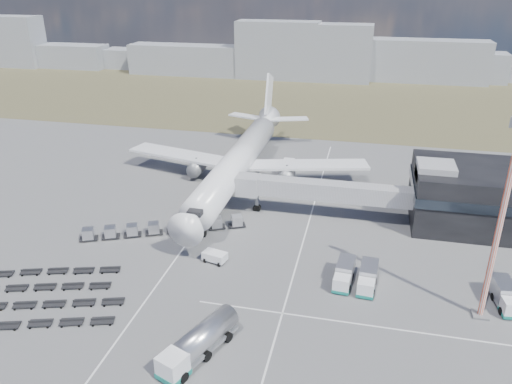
# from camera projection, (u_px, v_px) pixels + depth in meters

# --- Properties ---
(ground) EXTENTS (420.00, 420.00, 0.00)m
(ground) POSITION_uv_depth(u_px,v_px,m) (185.00, 265.00, 73.49)
(ground) COLOR #565659
(ground) RESTS_ON ground
(grass_strip) EXTENTS (420.00, 90.00, 0.01)m
(grass_strip) POSITION_uv_depth(u_px,v_px,m) (297.00, 99.00, 171.69)
(grass_strip) COLOR #4E4A2F
(grass_strip) RESTS_ON ground
(lane_markings) EXTENTS (47.12, 110.00, 0.01)m
(lane_markings) POSITION_uv_depth(u_px,v_px,m) (254.00, 262.00, 74.16)
(lane_markings) COLOR silver
(lane_markings) RESTS_ON ground
(terminal) EXTENTS (30.40, 16.40, 11.00)m
(terminal) POSITION_uv_depth(u_px,v_px,m) (505.00, 197.00, 82.98)
(terminal) COLOR black
(terminal) RESTS_ON ground
(jet_bridge) EXTENTS (30.30, 3.80, 7.05)m
(jet_bridge) POSITION_uv_depth(u_px,v_px,m) (311.00, 190.00, 86.43)
(jet_bridge) COLOR #939399
(jet_bridge) RESTS_ON ground
(airliner) EXTENTS (51.59, 64.53, 17.62)m
(airliner) POSITION_uv_depth(u_px,v_px,m) (240.00, 159.00, 100.27)
(airliner) COLOR white
(airliner) RESTS_ON ground
(skyline) EXTENTS (293.69, 22.73, 23.32)m
(skyline) POSITION_uv_depth(u_px,v_px,m) (273.00, 55.00, 204.41)
(skyline) COLOR gray
(skyline) RESTS_ON ground
(fuel_tanker) EXTENTS (6.77, 11.40, 3.60)m
(fuel_tanker) POSITION_uv_depth(u_px,v_px,m) (199.00, 342.00, 55.42)
(fuel_tanker) COLOR white
(fuel_tanker) RESTS_ON ground
(pushback_tug) EXTENTS (3.86, 2.75, 1.55)m
(pushback_tug) POSITION_uv_depth(u_px,v_px,m) (215.00, 257.00, 74.11)
(pushback_tug) COLOR white
(pushback_tug) RESTS_ON ground
(catering_truck) EXTENTS (2.66, 5.80, 2.61)m
(catering_truck) POSITION_uv_depth(u_px,v_px,m) (287.00, 168.00, 106.32)
(catering_truck) COLOR white
(catering_truck) RESTS_ON ground
(service_trucks_near) EXTENTS (6.04, 7.02, 2.65)m
(service_trucks_near) POSITION_uv_depth(u_px,v_px,m) (356.00, 276.00, 68.35)
(service_trucks_near) COLOR white
(service_trucks_near) RESTS_ON ground
(uld_row) EXTENTS (25.35, 12.55, 1.82)m
(uld_row) POSITION_uv_depth(u_px,v_px,m) (164.00, 227.00, 82.08)
(uld_row) COLOR black
(uld_row) RESTS_ON ground
(baggage_dollies) EXTENTS (23.62, 18.70, 0.68)m
(baggage_dollies) POSITION_uv_depth(u_px,v_px,m) (39.00, 297.00, 65.73)
(baggage_dollies) COLOR black
(baggage_dollies) RESTS_ON ground
(floodlight_mast) EXTENTS (2.40, 1.97, 25.47)m
(floodlight_mast) POSITION_uv_depth(u_px,v_px,m) (500.00, 225.00, 57.52)
(floodlight_mast) COLOR red
(floodlight_mast) RESTS_ON ground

